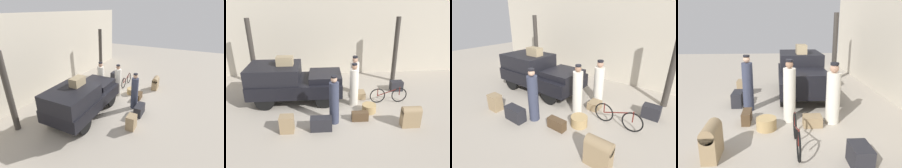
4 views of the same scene
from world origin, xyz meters
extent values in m
plane|color=#A89E8E|center=(0.00, 0.00, 0.00)|extent=(30.00, 30.00, 0.00)
cube|color=beige|center=(0.00, 4.08, 2.25)|extent=(16.00, 0.15, 4.50)
cylinder|color=#38332D|center=(-3.84, 2.67, 1.67)|extent=(0.24, 0.24, 3.34)
cylinder|color=#38332D|center=(3.36, 2.67, 1.67)|extent=(0.24, 0.24, 3.34)
cylinder|color=black|center=(-0.37, 1.64, 0.40)|extent=(0.79, 0.12, 0.79)
cylinder|color=black|center=(-0.37, -0.06, 0.40)|extent=(0.79, 0.12, 0.79)
cylinder|color=black|center=(-2.79, 1.64, 0.40)|extent=(0.79, 0.12, 0.79)
cylinder|color=black|center=(-2.79, -0.06, 0.40)|extent=(0.79, 0.12, 0.79)
cube|color=black|center=(-1.58, 0.79, 0.70)|extent=(3.90, 1.86, 0.56)
cube|color=black|center=(-2.46, 0.79, 1.31)|extent=(2.15, 1.71, 0.65)
cube|color=black|center=(-0.31, 0.79, 1.11)|extent=(1.37, 1.45, 0.25)
torus|color=black|center=(2.86, 0.22, 0.34)|extent=(0.67, 0.04, 0.67)
torus|color=black|center=(1.91, 0.22, 0.34)|extent=(0.67, 0.04, 0.67)
cylinder|color=#591914|center=(2.39, 0.22, 0.50)|extent=(0.97, 0.04, 0.36)
cylinder|color=#591914|center=(1.91, 0.22, 0.51)|extent=(0.04, 0.04, 0.34)
cylinder|color=#591914|center=(2.86, 0.22, 0.52)|extent=(0.04, 0.04, 0.38)
cylinder|color=tan|center=(1.39, -0.52, 0.16)|extent=(0.56, 0.56, 0.33)
cylinder|color=silver|center=(1.08, 1.38, 0.75)|extent=(0.40, 0.40, 1.49)
sphere|color=tan|center=(1.08, 1.38, 1.62)|extent=(0.25, 0.25, 0.25)
cylinder|color=black|center=(1.08, 1.38, 1.74)|extent=(0.24, 0.24, 0.07)
cylinder|color=#33384C|center=(-0.05, -1.17, 0.80)|extent=(0.35, 0.35, 1.61)
sphere|color=tan|center=(-0.05, -1.17, 1.71)|extent=(0.22, 0.22, 0.22)
cylinder|color=black|center=(-0.05, -1.17, 1.82)|extent=(0.21, 0.21, 0.06)
cylinder|color=silver|center=(0.86, 0.14, 0.80)|extent=(0.36, 0.36, 1.59)
sphere|color=#936B51|center=(0.86, 0.14, 1.70)|extent=(0.22, 0.22, 0.22)
cylinder|color=black|center=(0.86, 0.14, 1.81)|extent=(0.21, 0.21, 0.06)
cube|color=#937A56|center=(1.26, 0.77, 0.15)|extent=(0.40, 0.53, 0.30)
cube|color=#232328|center=(-0.53, -1.61, 0.25)|extent=(0.75, 0.35, 0.49)
cube|color=#232328|center=(3.15, 1.43, 0.23)|extent=(0.58, 0.39, 0.47)
cube|color=#4C3823|center=(0.92, -1.11, 0.17)|extent=(0.62, 0.25, 0.35)
cube|color=#937A56|center=(2.65, -1.62, 0.31)|extent=(0.66, 0.32, 0.63)
cylinder|color=#937A56|center=(2.65, -1.62, 0.63)|extent=(0.66, 0.32, 0.32)
cube|color=#937A56|center=(-1.70, -1.63, 0.31)|extent=(0.47, 0.36, 0.62)
cube|color=#9E8966|center=(-1.97, 0.79, 1.82)|extent=(0.68, 0.41, 0.37)
camera|label=1|loc=(-7.50, -3.56, 4.74)|focal=28.00mm
camera|label=2|loc=(-0.45, -8.05, 4.53)|focal=35.00mm
camera|label=3|loc=(3.98, -4.67, 3.49)|focal=28.00mm
camera|label=4|loc=(6.90, -0.21, 2.78)|focal=35.00mm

